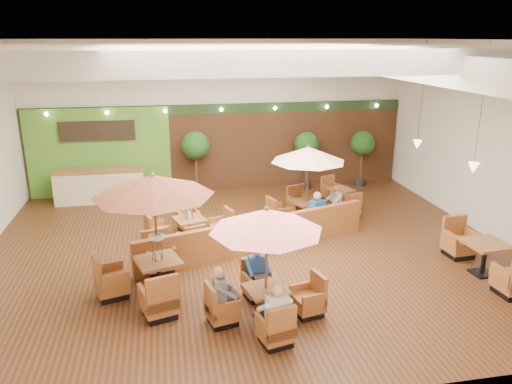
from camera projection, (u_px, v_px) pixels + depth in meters
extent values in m
plane|color=#381E0F|center=(249.00, 250.00, 13.61)|extent=(14.00, 14.00, 0.00)
cube|color=silver|center=(220.00, 117.00, 18.42)|extent=(14.00, 0.04, 5.50)
cube|color=silver|center=(319.00, 243.00, 7.16)|extent=(14.00, 0.04, 5.50)
cube|color=silver|center=(493.00, 142.00, 14.03)|extent=(0.04, 12.00, 5.50)
cube|color=white|center=(248.00, 40.00, 11.97)|extent=(14.00, 12.00, 0.04)
cube|color=brown|center=(221.00, 147.00, 18.70)|extent=(13.90, 0.10, 3.20)
cube|color=#1E3819|center=(221.00, 109.00, 18.26)|extent=(13.90, 0.12, 0.35)
cube|color=#51942A|center=(100.00, 153.00, 17.87)|extent=(5.00, 0.08, 3.20)
cube|color=black|center=(97.00, 131.00, 17.55)|extent=(2.60, 0.08, 0.70)
cube|color=white|center=(382.00, 62.00, 12.75)|extent=(0.60, 11.00, 0.60)
cube|color=white|center=(288.00, 64.00, 8.32)|extent=(13.60, 0.12, 0.45)
cube|color=white|center=(258.00, 57.00, 10.85)|extent=(13.60, 0.12, 0.45)
cube|color=white|center=(239.00, 53.00, 13.29)|extent=(13.60, 0.12, 0.45)
cube|color=white|center=(226.00, 51.00, 15.82)|extent=(13.60, 0.12, 0.45)
cylinder|color=black|center=(482.00, 106.00, 12.53)|extent=(0.01, 0.01, 3.20)
cone|color=white|center=(473.00, 168.00, 13.01)|extent=(0.28, 0.28, 0.28)
cylinder|color=black|center=(422.00, 94.00, 15.35)|extent=(0.01, 0.01, 3.20)
cone|color=white|center=(417.00, 145.00, 15.83)|extent=(0.28, 0.28, 0.28)
sphere|color=#FFEAC6|center=(46.00, 114.00, 16.98)|extent=(0.14, 0.14, 0.14)
sphere|color=#FFEAC6|center=(107.00, 113.00, 17.34)|extent=(0.14, 0.14, 0.14)
sphere|color=#FFEAC6|center=(165.00, 111.00, 17.69)|extent=(0.14, 0.14, 0.14)
sphere|color=#FFEAC6|center=(221.00, 110.00, 18.04)|extent=(0.14, 0.14, 0.14)
sphere|color=#FFEAC6|center=(275.00, 108.00, 18.40)|extent=(0.14, 0.14, 0.14)
sphere|color=#FFEAC6|center=(327.00, 107.00, 18.75)|extent=(0.14, 0.14, 0.14)
sphere|color=#FFEAC6|center=(377.00, 105.00, 19.11)|extent=(0.14, 0.14, 0.14)
cube|color=beige|center=(100.00, 187.00, 17.45)|extent=(3.00, 0.70, 1.10)
cube|color=brown|center=(98.00, 170.00, 17.27)|extent=(3.00, 0.75, 0.06)
cube|color=brown|center=(258.00, 236.00, 13.37)|extent=(6.56, 2.21, 0.94)
cube|color=brown|center=(158.00, 261.00, 11.14)|extent=(1.16, 1.16, 0.07)
cylinder|color=black|center=(159.00, 276.00, 11.26)|extent=(0.11, 0.11, 0.72)
cube|color=black|center=(160.00, 291.00, 11.37)|extent=(0.61, 0.61, 0.04)
cube|color=brown|center=(159.00, 302.00, 10.31)|extent=(0.84, 0.84, 0.35)
cube|color=brown|center=(154.00, 295.00, 9.94)|extent=(0.68, 0.30, 0.77)
cube|color=brown|center=(144.00, 296.00, 10.10)|extent=(0.26, 0.60, 0.31)
cube|color=brown|center=(174.00, 289.00, 10.38)|extent=(0.26, 0.60, 0.31)
cube|color=black|center=(160.00, 313.00, 10.38)|extent=(0.75, 0.75, 0.15)
cube|color=brown|center=(159.00, 260.00, 12.25)|extent=(0.84, 0.84, 0.35)
cube|color=brown|center=(162.00, 243.00, 12.43)|extent=(0.68, 0.30, 0.77)
cube|color=brown|center=(171.00, 249.00, 12.33)|extent=(0.26, 0.60, 0.31)
cube|color=brown|center=(146.00, 254.00, 12.05)|extent=(0.26, 0.60, 0.31)
cube|color=black|center=(160.00, 269.00, 12.33)|extent=(0.75, 0.75, 0.15)
cube|color=brown|center=(112.00, 283.00, 11.10)|extent=(0.84, 0.84, 0.35)
cube|color=brown|center=(123.00, 271.00, 10.97)|extent=(0.30, 0.68, 0.77)
cube|color=brown|center=(108.00, 269.00, 11.30)|extent=(0.60, 0.26, 0.31)
cube|color=brown|center=(114.00, 280.00, 10.76)|extent=(0.60, 0.26, 0.31)
cube|color=black|center=(113.00, 293.00, 11.17)|extent=(0.75, 0.75, 0.15)
cylinder|color=brown|center=(156.00, 237.00, 10.97)|extent=(0.06, 0.06, 2.73)
cone|color=#542618|center=(153.00, 185.00, 10.62)|extent=(2.62, 2.62, 0.45)
sphere|color=brown|center=(152.00, 175.00, 10.55)|extent=(0.10, 0.10, 0.10)
cylinder|color=silver|center=(158.00, 255.00, 11.10)|extent=(0.10, 0.10, 0.22)
cube|color=brown|center=(266.00, 289.00, 10.12)|extent=(0.97, 0.97, 0.06)
cylinder|color=black|center=(266.00, 304.00, 10.21)|extent=(0.09, 0.09, 0.62)
cube|color=black|center=(266.00, 318.00, 10.31)|extent=(0.51, 0.51, 0.04)
cube|color=brown|center=(276.00, 331.00, 9.39)|extent=(0.71, 0.71, 0.30)
cube|color=brown|center=(276.00, 325.00, 9.07)|extent=(0.59, 0.23, 0.66)
cube|color=brown|center=(262.00, 325.00, 9.23)|extent=(0.19, 0.52, 0.26)
cube|color=brown|center=(289.00, 319.00, 9.44)|extent=(0.19, 0.52, 0.26)
cube|color=black|center=(275.00, 341.00, 9.46)|extent=(0.63, 0.63, 0.13)
cube|color=brown|center=(258.00, 286.00, 11.08)|extent=(0.71, 0.71, 0.30)
cube|color=brown|center=(258.00, 269.00, 11.23)|extent=(0.59, 0.23, 0.66)
cube|color=brown|center=(269.00, 276.00, 11.13)|extent=(0.19, 0.52, 0.26)
cube|color=brown|center=(246.00, 281.00, 10.91)|extent=(0.19, 0.52, 0.26)
cube|color=black|center=(258.00, 295.00, 11.14)|extent=(0.63, 0.63, 0.13)
cube|color=brown|center=(222.00, 311.00, 10.08)|extent=(0.71, 0.71, 0.30)
cube|color=brown|center=(234.00, 299.00, 9.98)|extent=(0.23, 0.59, 0.66)
cube|color=brown|center=(218.00, 296.00, 10.26)|extent=(0.52, 0.19, 0.26)
cube|color=brown|center=(227.00, 309.00, 9.78)|extent=(0.52, 0.19, 0.26)
cube|color=black|center=(223.00, 320.00, 10.14)|extent=(0.63, 0.63, 0.13)
cube|color=brown|center=(308.00, 302.00, 10.39)|extent=(0.71, 0.71, 0.30)
cube|color=brown|center=(296.00, 290.00, 10.32)|extent=(0.23, 0.59, 0.66)
cube|color=brown|center=(315.00, 300.00, 10.10)|extent=(0.52, 0.19, 0.26)
cube|color=brown|center=(302.00, 288.00, 10.58)|extent=(0.52, 0.19, 0.26)
cube|color=black|center=(308.00, 312.00, 10.46)|extent=(0.63, 0.63, 0.13)
cylinder|color=brown|center=(266.00, 267.00, 9.97)|extent=(0.06, 0.06, 2.36)
cone|color=#F47579|center=(266.00, 220.00, 9.67)|extent=(2.27, 2.27, 0.45)
sphere|color=brown|center=(266.00, 209.00, 9.60)|extent=(0.10, 0.10, 0.10)
cube|color=brown|center=(307.00, 202.00, 15.42)|extent=(1.01, 1.01, 0.06)
cylinder|color=black|center=(306.00, 212.00, 15.52)|extent=(0.10, 0.10, 0.63)
cube|color=black|center=(306.00, 222.00, 15.62)|extent=(0.54, 0.54, 0.04)
cube|color=brown|center=(315.00, 224.00, 14.69)|extent=(0.74, 0.74, 0.30)
cube|color=brown|center=(315.00, 218.00, 14.37)|extent=(0.59, 0.27, 0.67)
cube|color=brown|center=(307.00, 220.00, 14.51)|extent=(0.23, 0.52, 0.27)
cube|color=brown|center=(323.00, 217.00, 14.76)|extent=(0.23, 0.52, 0.27)
cube|color=black|center=(315.00, 231.00, 14.76)|extent=(0.66, 0.66, 0.13)
cube|color=brown|center=(299.00, 205.00, 16.39)|extent=(0.74, 0.74, 0.30)
cube|color=brown|center=(299.00, 194.00, 16.54)|extent=(0.59, 0.27, 0.67)
cube|color=brown|center=(306.00, 198.00, 16.46)|extent=(0.23, 0.52, 0.27)
cube|color=brown|center=(292.00, 201.00, 16.21)|extent=(0.23, 0.52, 0.27)
cube|color=black|center=(298.00, 211.00, 16.45)|extent=(0.66, 0.66, 0.13)
cube|color=brown|center=(278.00, 216.00, 15.38)|extent=(0.74, 0.74, 0.30)
cube|color=brown|center=(286.00, 208.00, 15.27)|extent=(0.27, 0.59, 0.67)
cube|color=brown|center=(274.00, 208.00, 15.56)|extent=(0.52, 0.23, 0.27)
cube|color=brown|center=(283.00, 213.00, 15.09)|extent=(0.52, 0.23, 0.27)
cube|color=black|center=(278.00, 223.00, 15.45)|extent=(0.66, 0.66, 0.13)
cube|color=brown|center=(334.00, 212.00, 15.70)|extent=(0.74, 0.74, 0.30)
cube|color=brown|center=(326.00, 203.00, 15.64)|extent=(0.27, 0.59, 0.67)
cube|color=brown|center=(340.00, 209.00, 15.41)|extent=(0.52, 0.23, 0.27)
cube|color=brown|center=(329.00, 204.00, 15.88)|extent=(0.52, 0.23, 0.27)
cube|color=black|center=(334.00, 219.00, 15.77)|extent=(0.66, 0.66, 0.13)
cylinder|color=brown|center=(307.00, 186.00, 15.27)|extent=(0.06, 0.06, 2.38)
cone|color=beige|center=(308.00, 154.00, 14.97)|extent=(2.28, 2.28, 0.45)
sphere|color=brown|center=(309.00, 147.00, 14.90)|extent=(0.10, 0.10, 0.10)
cube|color=brown|center=(189.00, 219.00, 13.98)|extent=(1.01, 1.01, 0.06)
cylinder|color=black|center=(190.00, 230.00, 14.08)|extent=(0.09, 0.09, 0.62)
cube|color=black|center=(190.00, 241.00, 14.18)|extent=(0.53, 0.53, 0.04)
cube|color=brown|center=(192.00, 245.00, 13.26)|extent=(0.74, 0.74, 0.30)
cube|color=brown|center=(189.00, 238.00, 12.94)|extent=(0.59, 0.27, 0.66)
cube|color=brown|center=(182.00, 240.00, 13.08)|extent=(0.23, 0.52, 0.26)
cube|color=brown|center=(201.00, 236.00, 13.33)|extent=(0.23, 0.52, 0.26)
cube|color=black|center=(192.00, 252.00, 13.33)|extent=(0.65, 0.65, 0.13)
cube|color=brown|center=(188.00, 221.00, 14.95)|extent=(0.74, 0.74, 0.30)
cube|color=brown|center=(190.00, 210.00, 15.09)|extent=(0.59, 0.27, 0.66)
cube|color=brown|center=(196.00, 214.00, 15.01)|extent=(0.23, 0.52, 0.26)
cube|color=brown|center=(179.00, 217.00, 14.77)|extent=(0.23, 0.52, 0.26)
cube|color=black|center=(188.00, 228.00, 15.01)|extent=(0.65, 0.65, 0.13)
cube|color=brown|center=(158.00, 235.00, 13.94)|extent=(0.74, 0.74, 0.30)
cube|color=brown|center=(166.00, 225.00, 13.83)|extent=(0.27, 0.59, 0.66)
cube|color=brown|center=(154.00, 225.00, 14.12)|extent=(0.52, 0.23, 0.26)
cube|color=brown|center=(160.00, 232.00, 13.66)|extent=(0.52, 0.23, 0.26)
cube|color=black|center=(158.00, 242.00, 14.01)|extent=(0.65, 0.65, 0.13)
cube|color=brown|center=(222.00, 230.00, 14.26)|extent=(0.74, 0.74, 0.30)
cube|color=brown|center=(213.00, 221.00, 14.21)|extent=(0.27, 0.59, 0.66)
cube|color=brown|center=(225.00, 227.00, 13.98)|extent=(0.52, 0.23, 0.26)
cube|color=brown|center=(217.00, 221.00, 14.44)|extent=(0.52, 0.23, 0.26)
cube|color=black|center=(222.00, 237.00, 14.33)|extent=(0.65, 0.65, 0.13)
cylinder|color=silver|center=(189.00, 215.00, 13.94)|extent=(0.10, 0.10, 0.22)
cube|color=brown|center=(486.00, 244.00, 12.02)|extent=(1.00, 1.00, 0.07)
cylinder|color=black|center=(484.00, 259.00, 12.14)|extent=(0.11, 0.11, 0.73)
cube|color=black|center=(482.00, 273.00, 12.25)|extent=(0.53, 0.53, 0.04)
cube|color=brown|center=(512.00, 281.00, 11.17)|extent=(0.73, 0.73, 0.35)
cube|color=brown|center=(502.00, 274.00, 11.03)|extent=(0.13, 0.61, 0.31)
cube|color=black|center=(511.00, 292.00, 11.25)|extent=(0.65, 0.65, 0.16)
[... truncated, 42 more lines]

